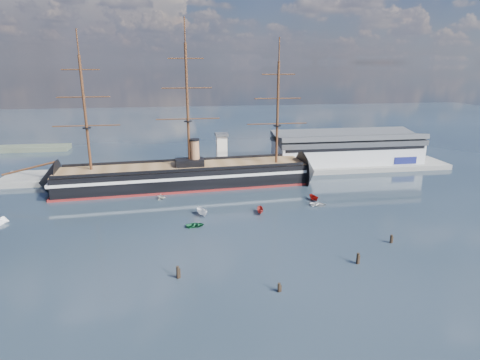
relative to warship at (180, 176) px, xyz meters
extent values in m
plane|color=#17222C|center=(13.83, -20.00, -4.04)|extent=(600.00, 600.00, 0.00)
cube|color=slate|center=(23.83, 16.00, -4.04)|extent=(180.00, 18.00, 2.00)
cube|color=#B7BABC|center=(71.83, 20.00, 2.96)|extent=(62.00, 20.00, 10.00)
cube|color=#3F4247|center=(71.83, 20.00, 8.56)|extent=(63.00, 21.00, 2.00)
cube|color=silver|center=(16.83, 13.00, 4.96)|extent=(4.00, 4.00, 14.00)
cube|color=#3F4247|center=(16.83, 13.00, 12.46)|extent=(5.00, 5.00, 1.00)
cube|color=black|center=(1.73, 0.00, -0.04)|extent=(88.86, 21.77, 7.00)
cube|color=silver|center=(1.73, 0.00, 1.16)|extent=(90.87, 22.14, 1.00)
cube|color=maroon|center=(1.73, 0.00, -3.69)|extent=(90.87, 22.10, 0.90)
cone|color=black|center=(-44.77, 0.00, -0.34)|extent=(15.00, 16.57, 15.68)
cone|color=black|center=(48.23, 0.00, -0.34)|extent=(12.01, 16.37, 15.68)
cube|color=brown|center=(1.73, 0.00, 3.56)|extent=(88.78, 20.49, 0.40)
cube|color=black|center=(3.73, 0.00, 4.96)|extent=(10.37, 6.65, 2.50)
cylinder|color=#A76F49|center=(5.73, 0.00, 8.46)|extent=(3.20, 3.20, 9.00)
cylinder|color=#381E0F|center=(-50.27, 0.00, 4.96)|extent=(17.76, 1.87, 4.43)
cylinder|color=#381E0F|center=(-30.27, 0.00, 22.76)|extent=(0.90, 0.90, 38.00)
cylinder|color=#381E0F|center=(3.73, 0.00, 24.76)|extent=(0.90, 0.90, 42.00)
cylinder|color=#381E0F|center=(35.73, 0.00, 21.76)|extent=(0.90, 0.90, 36.00)
imported|color=white|center=(6.15, -29.89, -4.04)|extent=(6.97, 4.48, 2.62)
imported|color=#175E32|center=(3.72, -38.03, -4.04)|extent=(1.47, 3.27, 1.49)
imported|color=#A02D28|center=(23.45, -30.80, -4.04)|extent=(5.79, 2.87, 2.22)
imported|color=beige|center=(-6.32, -12.99, -4.04)|extent=(5.73, 5.68, 2.06)
imported|color=silver|center=(42.84, -27.05, -4.04)|extent=(2.26, 3.49, 1.52)
imported|color=#9D130C|center=(43.19, -22.00, -4.04)|extent=(5.74, 3.13, 2.17)
cylinder|color=black|center=(-1.13, -64.99, -4.04)|extent=(0.64, 0.64, 3.44)
cylinder|color=black|center=(18.52, -73.28, -4.04)|extent=(0.64, 0.64, 2.58)
cylinder|color=black|center=(38.75, -64.85, -4.04)|extent=(0.64, 0.64, 3.32)
cylinder|color=black|center=(51.74, -55.86, -4.04)|extent=(0.64, 0.64, 2.85)
camera|label=1|loc=(0.27, -140.88, 39.35)|focal=30.00mm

